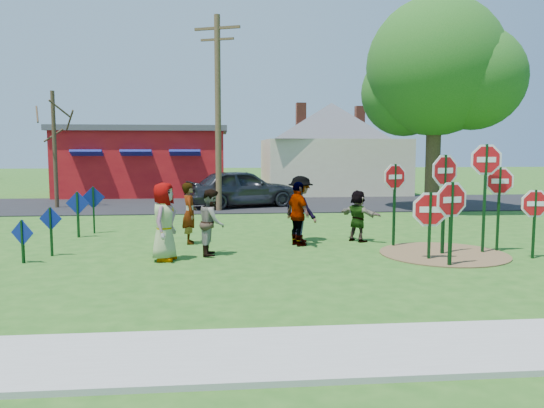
{
  "coord_description": "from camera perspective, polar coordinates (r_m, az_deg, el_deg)",
  "views": [
    {
      "loc": [
        -1.07,
        -13.76,
        2.68
      ],
      "look_at": [
        0.33,
        1.22,
        1.09
      ],
      "focal_mm": 35.0,
      "sensor_mm": 36.0,
      "label": 1
    }
  ],
  "objects": [
    {
      "name": "ground",
      "position": [
        14.06,
        -0.89,
        -4.97
      ],
      "size": [
        120.0,
        120.0,
        0.0
      ],
      "primitive_type": "plane",
      "color": "#215317",
      "rests_on": "ground"
    },
    {
      "name": "sidewalk",
      "position": [
        7.15,
        3.8,
        -15.64
      ],
      "size": [
        22.0,
        1.8,
        0.08
      ],
      "primitive_type": "cube",
      "color": "#9E9E99",
      "rests_on": "ground"
    },
    {
      "name": "road",
      "position": [
        25.42,
        -2.91,
        -0.0
      ],
      "size": [
        120.0,
        7.5,
        0.04
      ],
      "primitive_type": "cube",
      "color": "black",
      "rests_on": "ground"
    },
    {
      "name": "dirt_patch",
      "position": [
        14.18,
        17.97,
        -5.11
      ],
      "size": [
        3.2,
        3.2,
        0.03
      ],
      "primitive_type": "cylinder",
      "color": "brown",
      "rests_on": "ground"
    },
    {
      "name": "red_building",
      "position": [
        32.07,
        -13.34,
        4.57
      ],
      "size": [
        9.4,
        7.69,
        3.9
      ],
      "color": "maroon",
      "rests_on": "ground"
    },
    {
      "name": "cream_house",
      "position": [
        32.43,
        6.37,
        6.4
      ],
      "size": [
        9.4,
        9.4,
        6.5
      ],
      "color": "beige",
      "rests_on": "ground"
    },
    {
      "name": "stop_sign_a",
      "position": [
        12.6,
        18.74,
        -0.19
      ],
      "size": [
        1.07,
        0.29,
        2.08
      ],
      "rotation": [
        0.0,
        0.0,
        0.25
      ],
      "color": "black",
      "rests_on": "ground"
    },
    {
      "name": "stop_sign_b",
      "position": [
        14.72,
        13.07,
        2.12
      ],
      "size": [
        0.92,
        0.3,
        2.39
      ],
      "rotation": [
        0.0,
        0.0,
        0.3
      ],
      "color": "black",
      "rests_on": "ground"
    },
    {
      "name": "stop_sign_c",
      "position": [
        14.46,
        21.99,
        3.15
      ],
      "size": [
        1.06,
        0.17,
        2.93
      ],
      "rotation": [
        0.0,
        0.0,
        -0.14
      ],
      "color": "black",
      "rests_on": "ground"
    },
    {
      "name": "stop_sign_d",
      "position": [
        14.84,
        23.27,
        1.61
      ],
      "size": [
        0.98,
        0.14,
        2.33
      ],
      "rotation": [
        0.0,
        0.0,
        -0.13
      ],
      "color": "black",
      "rests_on": "ground"
    },
    {
      "name": "stop_sign_e",
      "position": [
        13.23,
        16.63,
        -0.94
      ],
      "size": [
        1.13,
        0.2,
        1.79
      ],
      "rotation": [
        0.0,
        0.0,
        -0.16
      ],
      "color": "black",
      "rests_on": "ground"
    },
    {
      "name": "stop_sign_f",
      "position": [
        14.31,
        26.43,
        -0.37
      ],
      "size": [
        0.93,
        0.11,
        1.81
      ],
      "rotation": [
        0.0,
        0.0,
        -0.1
      ],
      "color": "black",
      "rests_on": "ground"
    },
    {
      "name": "stop_sign_g",
      "position": [
        13.91,
        18.06,
        2.36
      ],
      "size": [
        1.03,
        0.36,
        2.67
      ],
      "rotation": [
        0.0,
        0.0,
        0.32
      ],
      "color": "black",
      "rests_on": "ground"
    },
    {
      "name": "blue_diamond_a",
      "position": [
        13.66,
        -25.26,
        -3.22
      ],
      "size": [
        0.58,
        0.24,
        1.03
      ],
      "rotation": [
        0.0,
        0.0,
        -0.38
      ],
      "color": "black",
      "rests_on": "ground"
    },
    {
      "name": "blue_diamond_b",
      "position": [
        14.27,
        -22.69,
        -2.15
      ],
      "size": [
        0.58,
        0.14,
        1.24
      ],
      "rotation": [
        0.0,
        0.0,
        -0.2
      ],
      "color": "black",
      "rests_on": "ground"
    },
    {
      "name": "blue_diamond_c",
      "position": [
        16.94,
        -20.17,
        -0.51
      ],
      "size": [
        0.71,
        0.12,
        1.4
      ],
      "rotation": [
        0.0,
        0.0,
        -0.14
      ],
      "color": "black",
      "rests_on": "ground"
    },
    {
      "name": "blue_diamond_d",
      "position": [
        17.6,
        -18.65,
        -0.01
      ],
      "size": [
        0.69,
        0.18,
        1.49
      ],
      "rotation": [
        0.0,
        0.0,
        0.24
      ],
      "color": "black",
      "rests_on": "ground"
    },
    {
      "name": "person_a",
      "position": [
        12.88,
        -11.55,
        -1.88
      ],
      "size": [
        0.78,
        1.02,
        1.87
      ],
      "primitive_type": "imported",
      "rotation": [
        0.0,
        0.0,
        1.36
      ],
      "color": "#46488C",
      "rests_on": "ground"
    },
    {
      "name": "person_b",
      "position": [
        15.06,
        -8.87,
        -0.99
      ],
      "size": [
        0.49,
        0.68,
        1.72
      ],
      "primitive_type": "imported",
      "rotation": [
        0.0,
        0.0,
        1.7
      ],
      "color": "#2D7E62",
      "rests_on": "ground"
    },
    {
      "name": "person_c",
      "position": [
        13.37,
        -6.49,
        -1.96
      ],
      "size": [
        0.67,
        0.84,
        1.66
      ],
      "primitive_type": "imported",
      "rotation": [
        0.0,
        0.0,
        1.53
      ],
      "color": "brown",
      "rests_on": "ground"
    },
    {
      "name": "person_d",
      "position": [
        15.26,
        3.08,
        -0.52
      ],
      "size": [
        1.24,
        1.41,
        1.89
      ],
      "primitive_type": "imported",
      "rotation": [
        0.0,
        0.0,
        2.13
      ],
      "color": "#323337",
      "rests_on": "ground"
    },
    {
      "name": "person_e",
      "position": [
        14.55,
        2.83,
        -1.07
      ],
      "size": [
        0.79,
        1.12,
        1.77
      ],
      "primitive_type": "imported",
      "rotation": [
        0.0,
        0.0,
        1.96
      ],
      "color": "#493058",
      "rests_on": "ground"
    },
    {
      "name": "person_f",
      "position": [
        15.44,
        9.22,
        -1.27
      ],
      "size": [
        1.19,
        1.36,
        1.49
      ],
      "primitive_type": "imported",
      "rotation": [
        0.0,
        0.0,
        2.23
      ],
      "color": "#1C4F34",
      "rests_on": "ground"
    },
    {
      "name": "suv",
      "position": [
        24.09,
        -3.28,
        1.74
      ],
      "size": [
        5.37,
        3.43,
        1.7
      ],
      "primitive_type": "imported",
      "rotation": [
        0.0,
        0.0,
        1.88
      ],
      "color": "#2D2E32",
      "rests_on": "road"
    },
    {
      "name": "utility_pole",
      "position": [
        22.69,
        -5.83,
        10.07
      ],
      "size": [
        1.91,
        0.81,
        8.17
      ],
      "rotation": [
        0.0,
        0.0,
        -0.36
      ],
      "color": "#4C3823",
      "rests_on": "ground"
    },
    {
      "name": "leafy_tree",
      "position": [
        23.83,
        17.51,
        13.16
      ],
      "size": [
        6.29,
        5.74,
        8.94
      ],
      "color": "#382819",
      "rests_on": "ground"
    },
    {
      "name": "bare_tree_west",
      "position": [
        25.57,
        -22.4,
        7.1
      ],
      "size": [
        1.8,
        1.8,
        5.2
      ],
      "color": "#382819",
      "rests_on": "ground"
    }
  ]
}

